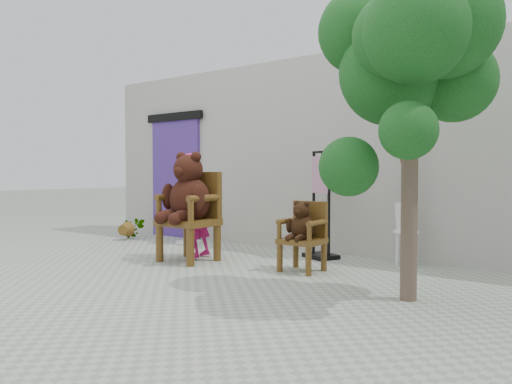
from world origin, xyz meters
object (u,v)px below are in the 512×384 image
at_px(tree, 410,50).
at_px(chair_big, 189,199).
at_px(stool_bucket, 406,216).
at_px(display_stand, 321,217).
at_px(chair_small, 303,229).
at_px(person, 192,206).
at_px(cafe_table, 188,217).

bearing_deg(tree, chair_big, 174.54).
height_order(chair_big, stool_bucket, chair_big).
relative_size(display_stand, tree, 0.48).
distance_m(chair_big, stool_bucket, 2.89).
bearing_deg(chair_small, display_stand, 107.02).
xyz_separation_m(stool_bucket, tree, (0.66, -1.75, 1.69)).
bearing_deg(person, tree, 66.82).
relative_size(person, stool_bucket, 1.02).
bearing_deg(tree, display_stand, 139.16).
bearing_deg(person, stool_bucket, 100.47).
distance_m(cafe_table, tree, 5.07).
bearing_deg(cafe_table, stool_bucket, 2.69).
bearing_deg(stool_bucket, person, -155.44).
relative_size(cafe_table, display_stand, 0.47).
height_order(display_stand, stool_bucket, display_stand).
relative_size(chair_big, cafe_table, 2.12).
xyz_separation_m(person, display_stand, (1.50, 1.05, -0.15)).
bearing_deg(cafe_table, tree, -19.56).
bearing_deg(display_stand, cafe_table, -155.49).
bearing_deg(stool_bucket, chair_small, -128.21).
height_order(chair_small, stool_bucket, stool_bucket).
bearing_deg(chair_small, cafe_table, 162.00).
height_order(chair_big, display_stand, display_stand).
xyz_separation_m(chair_big, tree, (3.15, -0.30, 1.49)).
relative_size(chair_small, stool_bucket, 0.60).
bearing_deg(chair_big, display_stand, 43.97).
distance_m(display_stand, tree, 2.98).
relative_size(chair_big, display_stand, 0.99).
bearing_deg(stool_bucket, display_stand, -171.71).
height_order(stool_bucket, tree, tree).
distance_m(cafe_table, display_stand, 2.60).
distance_m(person, cafe_table, 1.54).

